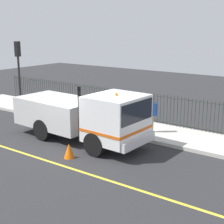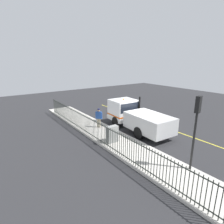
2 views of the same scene
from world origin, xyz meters
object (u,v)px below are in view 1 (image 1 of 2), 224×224
worker_standing (151,110)px  traffic_light_near (18,62)px  utility_cabinet (107,107)px  work_truck (87,115)px  traffic_cone (69,151)px

worker_standing → traffic_light_near: 8.54m
traffic_light_near → utility_cabinet: 5.86m
work_truck → traffic_cone: 2.13m
utility_cabinet → traffic_cone: (-5.11, -1.92, -0.47)m
worker_standing → work_truck: bearing=20.1°
worker_standing → traffic_cone: bearing=39.8°
work_truck → traffic_light_near: 7.03m
traffic_cone → traffic_light_near: bearing=63.1°
traffic_light_near → utility_cabinet: (1.49, -5.21, -2.24)m
traffic_cone → utility_cabinet: bearing=20.6°
work_truck → traffic_cone: bearing=19.9°
utility_cabinet → traffic_cone: bearing=-159.4°
work_truck → traffic_light_near: bearing=-102.6°
traffic_light_near → traffic_cone: bearing=54.2°
worker_standing → traffic_cone: worker_standing is taller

